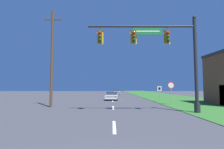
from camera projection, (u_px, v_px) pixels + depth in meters
grass_verge_right at (168, 97)px, 32.70m from camera, size 10.00×110.00×0.04m
road_center_line at (112, 101)px, 24.68m from camera, size 0.16×34.80×0.01m
signal_mast at (165, 52)px, 13.62m from camera, size 8.61×0.47×7.59m
car_ahead at (111, 96)px, 26.99m from camera, size 2.03×4.48×1.19m
far_car at (116, 92)px, 48.60m from camera, size 1.82×4.46×1.19m
stop_sign at (170, 88)px, 19.39m from camera, size 0.76×0.07×2.50m
route_sign_post at (159, 90)px, 23.39m from camera, size 0.55×0.06×2.03m
utility_pole_near at (51, 56)px, 17.46m from camera, size 1.80×0.26×9.75m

